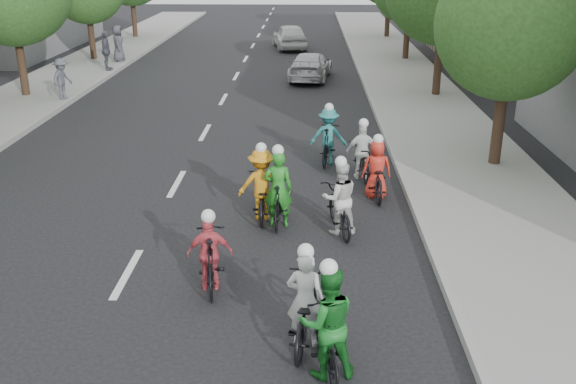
{
  "coord_description": "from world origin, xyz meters",
  "views": [
    {
      "loc": [
        3.45,
        -10.91,
        5.95
      ],
      "look_at": [
        3.06,
        1.9,
        1.0
      ],
      "focal_mm": 40.0,
      "sensor_mm": 36.0,
      "label": 1
    }
  ],
  "objects_px": {
    "follow_car_trail": "(290,36)",
    "spectator_1": "(106,51)",
    "cyclist_0": "(305,309)",
    "cyclist_4": "(376,174)",
    "cyclist_8": "(362,157)",
    "cyclist_5": "(278,197)",
    "cyclist_6": "(339,205)",
    "cyclist_7": "(328,140)",
    "cyclist_3": "(211,257)",
    "cyclist_1": "(327,330)",
    "follow_car_lead": "(310,66)",
    "spectator_0": "(62,79)",
    "spectator_2": "(118,43)",
    "cyclist_2": "(262,190)"
  },
  "relations": [
    {
      "from": "cyclist_6",
      "to": "spectator_1",
      "type": "xyz_separation_m",
      "value": [
        -10.6,
        18.45,
        0.47
      ]
    },
    {
      "from": "cyclist_4",
      "to": "follow_car_trail",
      "type": "distance_m",
      "value": 24.77
    },
    {
      "from": "cyclist_8",
      "to": "cyclist_3",
      "type": "bearing_deg",
      "value": 55.01
    },
    {
      "from": "cyclist_6",
      "to": "spectator_0",
      "type": "xyz_separation_m",
      "value": [
        -10.48,
        12.08,
        0.34
      ]
    },
    {
      "from": "cyclist_0",
      "to": "cyclist_8",
      "type": "distance_m",
      "value": 7.94
    },
    {
      "from": "cyclist_1",
      "to": "cyclist_2",
      "type": "relative_size",
      "value": 1.02
    },
    {
      "from": "cyclist_5",
      "to": "cyclist_8",
      "type": "xyz_separation_m",
      "value": [
        2.13,
        3.19,
        -0.08
      ]
    },
    {
      "from": "cyclist_4",
      "to": "follow_car_trail",
      "type": "xyz_separation_m",
      "value": [
        -2.84,
        24.6,
        0.16
      ]
    },
    {
      "from": "follow_car_trail",
      "to": "spectator_1",
      "type": "xyz_separation_m",
      "value": [
        -8.78,
        -8.31,
        0.35
      ]
    },
    {
      "from": "cyclist_3",
      "to": "spectator_0",
      "type": "height_order",
      "value": "spectator_0"
    },
    {
      "from": "cyclist_4",
      "to": "spectator_1",
      "type": "distance_m",
      "value": 20.01
    },
    {
      "from": "follow_car_trail",
      "to": "cyclist_5",
      "type": "bearing_deg",
      "value": 81.64
    },
    {
      "from": "follow_car_trail",
      "to": "cyclist_3",
      "type": "bearing_deg",
      "value": 79.36
    },
    {
      "from": "spectator_0",
      "to": "follow_car_trail",
      "type": "bearing_deg",
      "value": -14.24
    },
    {
      "from": "cyclist_6",
      "to": "follow_car_lead",
      "type": "bearing_deg",
      "value": -98.9
    },
    {
      "from": "cyclist_7",
      "to": "follow_car_trail",
      "type": "relative_size",
      "value": 0.43
    },
    {
      "from": "cyclist_8",
      "to": "follow_car_trail",
      "type": "height_order",
      "value": "cyclist_8"
    },
    {
      "from": "cyclist_6",
      "to": "cyclist_8",
      "type": "height_order",
      "value": "cyclist_6"
    },
    {
      "from": "cyclist_1",
      "to": "cyclist_8",
      "type": "distance_m",
      "value": 8.67
    },
    {
      "from": "cyclist_0",
      "to": "spectator_0",
      "type": "distance_m",
      "value": 19.03
    },
    {
      "from": "cyclist_7",
      "to": "spectator_2",
      "type": "bearing_deg",
      "value": -46.06
    },
    {
      "from": "cyclist_2",
      "to": "cyclist_6",
      "type": "bearing_deg",
      "value": 156.5
    },
    {
      "from": "cyclist_1",
      "to": "follow_car_trail",
      "type": "height_order",
      "value": "cyclist_1"
    },
    {
      "from": "cyclist_0",
      "to": "cyclist_5",
      "type": "height_order",
      "value": "cyclist_5"
    },
    {
      "from": "cyclist_2",
      "to": "cyclist_4",
      "type": "relative_size",
      "value": 0.94
    },
    {
      "from": "cyclist_2",
      "to": "spectator_0",
      "type": "relative_size",
      "value": 1.14
    },
    {
      "from": "cyclist_8",
      "to": "spectator_2",
      "type": "bearing_deg",
      "value": -63.7
    },
    {
      "from": "cyclist_5",
      "to": "follow_car_lead",
      "type": "relative_size",
      "value": 0.44
    },
    {
      "from": "cyclist_7",
      "to": "follow_car_lead",
      "type": "xyz_separation_m",
      "value": [
        -0.49,
        12.44,
        -0.07
      ]
    },
    {
      "from": "cyclist_4",
      "to": "cyclist_6",
      "type": "xyz_separation_m",
      "value": [
        -1.02,
        -2.16,
        0.04
      ]
    },
    {
      "from": "spectator_1",
      "to": "spectator_2",
      "type": "xyz_separation_m",
      "value": [
        -0.14,
        2.6,
        -0.01
      ]
    },
    {
      "from": "cyclist_1",
      "to": "follow_car_lead",
      "type": "distance_m",
      "value": 22.26
    },
    {
      "from": "cyclist_7",
      "to": "spectator_2",
      "type": "distance_m",
      "value": 19.44
    },
    {
      "from": "follow_car_trail",
      "to": "spectator_1",
      "type": "relative_size",
      "value": 2.32
    },
    {
      "from": "cyclist_4",
      "to": "cyclist_7",
      "type": "bearing_deg",
      "value": -68.1
    },
    {
      "from": "cyclist_7",
      "to": "follow_car_trail",
      "type": "height_order",
      "value": "cyclist_7"
    },
    {
      "from": "cyclist_7",
      "to": "spectator_0",
      "type": "bearing_deg",
      "value": -24.36
    },
    {
      "from": "cyclist_0",
      "to": "cyclist_4",
      "type": "xyz_separation_m",
      "value": [
        1.75,
        6.42,
        0.0
      ]
    },
    {
      "from": "cyclist_2",
      "to": "cyclist_4",
      "type": "height_order",
      "value": "cyclist_2"
    },
    {
      "from": "cyclist_0",
      "to": "cyclist_3",
      "type": "relative_size",
      "value": 1.07
    },
    {
      "from": "follow_car_trail",
      "to": "cyclist_4",
      "type": "bearing_deg",
      "value": 87.2
    },
    {
      "from": "cyclist_0",
      "to": "cyclist_8",
      "type": "bearing_deg",
      "value": -92.77
    },
    {
      "from": "cyclist_7",
      "to": "cyclist_2",
      "type": "bearing_deg",
      "value": 78.76
    },
    {
      "from": "cyclist_6",
      "to": "spectator_0",
      "type": "height_order",
      "value": "spectator_0"
    },
    {
      "from": "spectator_1",
      "to": "cyclist_0",
      "type": "bearing_deg",
      "value": -165.82
    },
    {
      "from": "cyclist_0",
      "to": "cyclist_8",
      "type": "relative_size",
      "value": 1.14
    },
    {
      "from": "cyclist_5",
      "to": "cyclist_6",
      "type": "relative_size",
      "value": 0.97
    },
    {
      "from": "cyclist_2",
      "to": "spectator_0",
      "type": "xyz_separation_m",
      "value": [
        -8.74,
        11.37,
        0.29
      ]
    },
    {
      "from": "cyclist_5",
      "to": "cyclist_6",
      "type": "xyz_separation_m",
      "value": [
        1.35,
        -0.35,
        -0.03
      ]
    },
    {
      "from": "follow_car_lead",
      "to": "spectator_0",
      "type": "xyz_separation_m",
      "value": [
        -9.89,
        -5.13,
        0.34
      ]
    }
  ]
}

